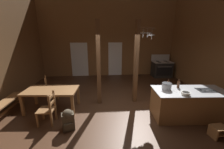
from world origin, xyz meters
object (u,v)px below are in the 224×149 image
(bench_along_left_wall, at_px, (7,105))
(stockpot_on_counter, at_px, (167,86))
(mixing_bowl_on_counter, at_px, (186,93))
(step_stool, at_px, (219,131))
(bottle_tall_on_counter, at_px, (178,84))
(ladderback_chair_by_post, at_px, (50,88))
(kitchen_island, at_px, (188,104))
(backpack, at_px, (68,119))
(dining_table, at_px, (52,92))
(ladderback_chair_near_window, at_px, (48,109))
(bottle_short_on_counter, at_px, (168,84))
(stove_range, at_px, (162,69))

(bench_along_left_wall, bearing_deg, stockpot_on_counter, -6.06)
(bench_along_left_wall, xyz_separation_m, mixing_bowl_on_counter, (5.41, -0.97, 0.62))
(step_stool, bearing_deg, bench_along_left_wall, 164.94)
(mixing_bowl_on_counter, relative_size, bottle_tall_on_counter, 0.87)
(bench_along_left_wall, bearing_deg, mixing_bowl_on_counter, -10.12)
(step_stool, height_order, ladderback_chair_by_post, ladderback_chair_by_post)
(kitchen_island, relative_size, mixing_bowl_on_counter, 9.62)
(bottle_tall_on_counter, bearing_deg, bench_along_left_wall, 175.67)
(backpack, bearing_deg, bottle_tall_on_counter, 9.83)
(kitchen_island, relative_size, ladderback_chair_by_post, 2.33)
(dining_table, distance_m, mixing_bowl_on_counter, 4.16)
(backpack, bearing_deg, step_stool, -9.20)
(ladderback_chair_near_window, height_order, bottle_short_on_counter, bottle_short_on_counter)
(kitchen_island, height_order, mixing_bowl_on_counter, mixing_bowl_on_counter)
(stove_range, bearing_deg, ladderback_chair_near_window, -140.87)
(kitchen_island, relative_size, bottle_short_on_counter, 8.08)
(bottle_tall_on_counter, bearing_deg, step_stool, -67.75)
(dining_table, bearing_deg, bench_along_left_wall, -174.67)
(kitchen_island, xyz_separation_m, bottle_tall_on_counter, (-0.25, 0.26, 0.55))
(bench_along_left_wall, bearing_deg, bottle_tall_on_counter, -4.33)
(step_stool, distance_m, mixing_bowl_on_counter, 1.15)
(stockpot_on_counter, bearing_deg, kitchen_island, -11.34)
(stockpot_on_counter, distance_m, bottle_short_on_counter, 0.20)
(stockpot_on_counter, height_order, bottle_tall_on_counter, bottle_tall_on_counter)
(bottle_short_on_counter, bearing_deg, bench_along_left_wall, 175.82)
(kitchen_island, relative_size, bottle_tall_on_counter, 8.36)
(bottle_short_on_counter, bearing_deg, backpack, -168.46)
(dining_table, height_order, ladderback_chair_near_window, ladderback_chair_near_window)
(ladderback_chair_by_post, height_order, backpack, ladderback_chair_by_post)
(step_stool, relative_size, bench_along_left_wall, 0.25)
(kitchen_island, xyz_separation_m, ladderback_chair_near_window, (-4.21, 0.02, 0.01))
(stove_range, xyz_separation_m, bench_along_left_wall, (-6.81, -3.63, -0.17))
(kitchen_island, height_order, stockpot_on_counter, stockpot_on_counter)
(backpack, bearing_deg, dining_table, 124.02)
(stove_range, bearing_deg, bottle_tall_on_counter, -107.87)
(ladderback_chair_by_post, xyz_separation_m, bench_along_left_wall, (-1.05, -1.02, -0.14))
(dining_table, relative_size, mixing_bowl_on_counter, 7.67)
(dining_table, relative_size, ladderback_chair_near_window, 1.86)
(step_stool, relative_size, backpack, 0.64)
(stove_range, height_order, step_stool, stove_range)
(kitchen_island, relative_size, ladderback_chair_near_window, 2.33)
(stove_range, xyz_separation_m, stockpot_on_counter, (-1.74, -4.16, 0.51))
(stove_range, height_order, stockpot_on_counter, stove_range)
(mixing_bowl_on_counter, bearing_deg, kitchen_island, 40.21)
(bench_along_left_wall, bearing_deg, dining_table, 5.33)
(kitchen_island, bearing_deg, backpack, -174.94)
(ladderback_chair_near_window, bearing_deg, mixing_bowl_on_counter, -4.63)
(backpack, bearing_deg, bench_along_left_wall, 155.40)
(kitchen_island, distance_m, bottle_tall_on_counter, 0.66)
(kitchen_island, relative_size, stove_range, 1.68)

